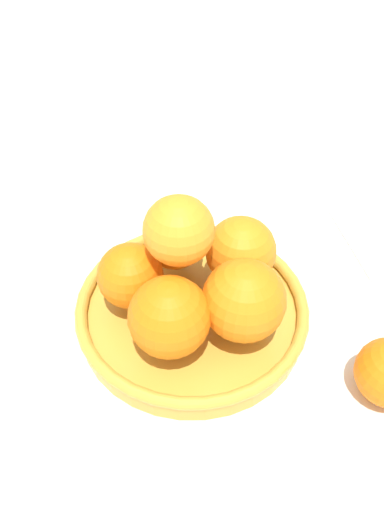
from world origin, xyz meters
The scene contains 3 objects.
ground_plane centered at (0.00, 0.00, 0.00)m, with size 4.00×4.00×0.00m, color silver.
fruit_bowl centered at (0.00, 0.00, 0.02)m, with size 0.25×0.25×0.03m.
orange_pile centered at (0.00, -0.01, 0.08)m, with size 0.19×0.19×0.13m.
Camera 1 is at (-0.17, -0.31, 0.44)m, focal length 35.00 mm.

